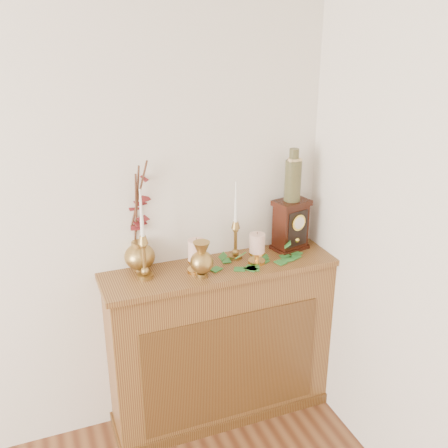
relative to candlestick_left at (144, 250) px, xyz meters
name	(u,v)px	position (x,y,z in m)	size (l,w,h in m)	color
console_shelf	(222,347)	(0.40, -0.01, -0.64)	(1.24, 0.34, 0.93)	olive
candlestick_left	(144,250)	(0.00, 0.00, 0.00)	(0.08, 0.08, 0.46)	#A38841
candlestick_center	(236,234)	(0.50, 0.05, -0.01)	(0.07, 0.07, 0.42)	#A38841
bud_vase	(202,260)	(0.26, -0.09, -0.06)	(0.11, 0.11, 0.18)	#A38841
ginger_jar	(139,219)	(0.02, 0.14, 0.11)	(0.23, 0.25, 0.57)	#A38841
pillar_candle_left	(197,254)	(0.26, -0.03, -0.05)	(0.10, 0.10, 0.19)	gold
pillar_candle_right	(257,247)	(0.58, -0.04, -0.06)	(0.09, 0.09, 0.17)	gold
ivy_garland	(255,259)	(0.58, -0.03, -0.14)	(0.53, 0.21, 0.09)	#2B712B
mantel_clock	(291,225)	(0.82, 0.05, -0.01)	(0.21, 0.17, 0.28)	#33120A
ceramic_vase	(293,178)	(0.82, 0.06, 0.26)	(0.09, 0.09, 0.28)	#172F22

